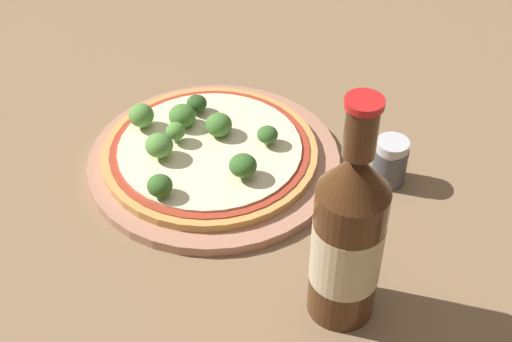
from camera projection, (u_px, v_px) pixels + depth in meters
The scene contains 14 objects.
ground_plane at pixel (220, 151), 0.85m from camera, with size 3.00×3.00×0.00m, color #846647.
plate at pixel (214, 160), 0.83m from camera, with size 0.29×0.29×0.01m.
pizza at pixel (210, 151), 0.82m from camera, with size 0.25×0.25×0.01m.
broccoli_floret_0 at pixel (220, 126), 0.82m from camera, with size 0.03×0.03×0.03m.
broccoli_floret_1 at pixel (198, 103), 0.86m from camera, with size 0.02×0.02×0.02m.
broccoli_floret_2 at pixel (182, 116), 0.84m from camera, with size 0.03×0.03×0.03m.
broccoli_floret_3 at pixel (243, 166), 0.77m from camera, with size 0.03×0.03×0.03m.
broccoli_floret_4 at pixel (141, 115), 0.83m from camera, with size 0.03×0.03×0.03m.
broccoli_floret_5 at pixel (160, 186), 0.75m from camera, with size 0.03×0.03×0.03m.
broccoli_floret_6 at pixel (161, 147), 0.79m from camera, with size 0.03×0.03×0.03m.
broccoli_floret_7 at pixel (267, 135), 0.81m from camera, with size 0.02×0.02×0.02m.
broccoli_floret_8 at pixel (176, 131), 0.81m from camera, with size 0.02×0.02×0.03m.
beer_bottle at pixel (348, 237), 0.62m from camera, with size 0.06×0.06×0.24m.
pepper_shaker at pixel (390, 162), 0.79m from camera, with size 0.04×0.04×0.06m.
Camera 1 is at (0.57, -0.32, 0.54)m, focal length 50.00 mm.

